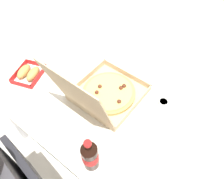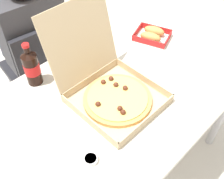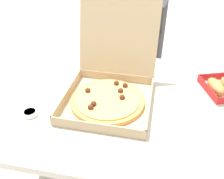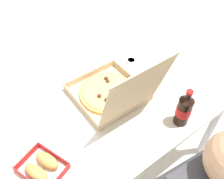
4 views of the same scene
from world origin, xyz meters
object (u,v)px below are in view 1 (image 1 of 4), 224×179
paper_menu (163,153)px  pizza_box_open (104,93)px  dipping_sauce_cup (163,102)px  bread_side_box (29,73)px  cola_bottle (90,156)px

paper_menu → pizza_box_open: bearing=4.0°
paper_menu → dipping_sauce_cup: bearing=-46.3°
pizza_box_open → bread_side_box: size_ratio=1.99×
dipping_sauce_cup → bread_side_box: bearing=22.9°
paper_menu → cola_bottle: bearing=60.5°
cola_bottle → paper_menu: bearing=-134.4°
cola_bottle → paper_menu: 0.36m
cola_bottle → paper_menu: (-0.24, -0.25, -0.09)m
bread_side_box → cola_bottle: size_ratio=1.02×
dipping_sauce_cup → paper_menu: bearing=118.8°
cola_bottle → bread_side_box: bearing=-15.0°
cola_bottle → dipping_sauce_cup: cola_bottle is taller
pizza_box_open → dipping_sauce_cup: size_ratio=8.16×
pizza_box_open → cola_bottle: bearing=119.7°
bread_side_box → paper_menu: bread_side_box is taller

